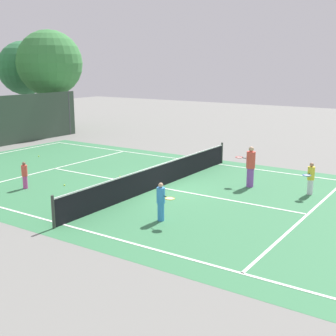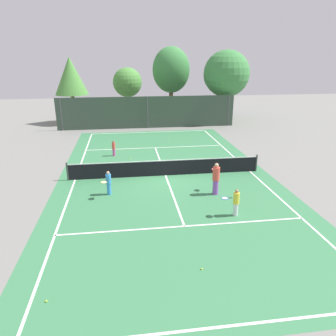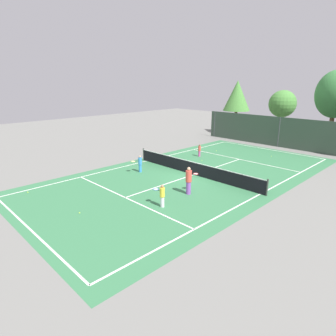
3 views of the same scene
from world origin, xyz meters
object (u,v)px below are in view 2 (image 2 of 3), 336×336
object	(u,v)px
player_0	(114,148)
player_1	(216,178)
player_2	(236,202)
tennis_ball_2	(202,269)
player_3	(108,183)
tennis_ball_1	(169,138)
tennis_ball_0	(168,162)
tennis_ball_5	(113,145)
tennis_ball_3	(46,301)
tennis_ball_4	(131,159)

from	to	relation	value
player_0	player_1	xyz separation A→B (m)	(5.55, -7.82, 0.32)
player_2	tennis_ball_2	distance (m)	4.55
player_1	tennis_ball_2	xyz separation A→B (m)	(-2.25, -6.27, -0.87)
player_0	player_2	bearing A→B (deg)	-60.76
player_1	tennis_ball_2	bearing A→B (deg)	-109.76
tennis_ball_2	player_3	bearing A→B (deg)	116.17
tennis_ball_1	tennis_ball_0	bearing A→B (deg)	-99.01
player_0	player_1	size ratio (longest dim) A/B	0.65
tennis_ball_5	tennis_ball_2	bearing A→B (deg)	-78.56
player_3	tennis_ball_5	distance (m)	10.05
player_0	player_1	world-z (taller)	player_1
player_2	tennis_ball_3	distance (m)	8.88
player_2	tennis_ball_2	size ratio (longest dim) A/B	19.95
tennis_ball_4	tennis_ball_5	xyz separation A→B (m)	(-1.34, 4.00, 0.00)
tennis_ball_1	tennis_ball_3	world-z (taller)	same
player_1	player_3	size ratio (longest dim) A/B	1.33
tennis_ball_3	tennis_ball_4	world-z (taller)	same
player_1	tennis_ball_5	world-z (taller)	player_1
player_2	tennis_ball_5	bearing A→B (deg)	114.09
tennis_ball_3	tennis_ball_4	xyz separation A→B (m)	(2.96, 13.89, 0.00)
tennis_ball_3	tennis_ball_4	bearing A→B (deg)	77.95
tennis_ball_0	tennis_ball_1	xyz separation A→B (m)	(1.09, 6.89, 0.00)
player_3	tennis_ball_5	size ratio (longest dim) A/B	20.08
player_0	tennis_ball_5	bearing A→B (deg)	92.79
player_1	tennis_ball_1	distance (m)	12.68
tennis_ball_1	tennis_ball_5	world-z (taller)	same
player_3	tennis_ball_2	bearing A→B (deg)	-63.83
tennis_ball_0	player_3	bearing A→B (deg)	-127.65
player_3	tennis_ball_5	world-z (taller)	player_3
player_0	player_3	xyz separation A→B (m)	(-0.13, -7.10, 0.10)
player_1	player_2	distance (m)	2.53
player_2	tennis_ball_1	xyz separation A→B (m)	(-0.95, 15.14, -0.65)
player_2	tennis_ball_3	xyz separation A→B (m)	(-7.55, -4.63, -0.65)
player_0	player_2	xyz separation A→B (m)	(5.78, -10.33, 0.09)
player_1	tennis_ball_2	size ratio (longest dim) A/B	26.66
player_0	player_3	world-z (taller)	player_3
player_0	tennis_ball_2	size ratio (longest dim) A/B	17.46
player_3	player_0	bearing A→B (deg)	88.94
player_1	tennis_ball_5	xyz separation A→B (m)	(-5.69, 10.74, -0.87)
tennis_ball_1	tennis_ball_4	world-z (taller)	same
tennis_ball_1	player_2	bearing A→B (deg)	-86.40
tennis_ball_0	tennis_ball_5	size ratio (longest dim) A/B	1.00
player_2	player_0	bearing A→B (deg)	119.24
player_2	tennis_ball_0	distance (m)	8.52
player_1	tennis_ball_2	distance (m)	6.71
player_2	tennis_ball_1	bearing A→B (deg)	93.60
tennis_ball_5	player_3	bearing A→B (deg)	-89.94
player_3	tennis_ball_1	bearing A→B (deg)	67.37
tennis_ball_0	player_0	bearing A→B (deg)	150.83
tennis_ball_1	tennis_ball_5	distance (m)	5.32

